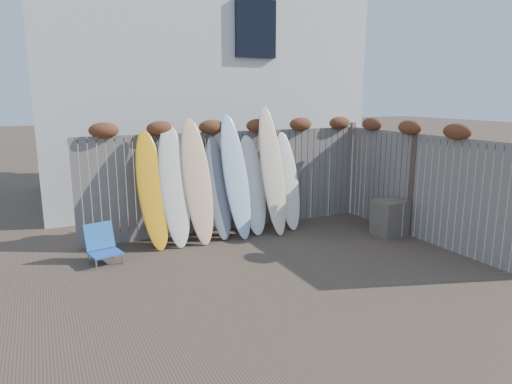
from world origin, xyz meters
name	(u,v)px	position (x,y,z in m)	size (l,w,h in m)	color
ground	(288,267)	(0.00, 0.00, 0.00)	(80.00, 80.00, 0.00)	#493A2D
back_fence	(233,172)	(0.06, 2.39, 1.18)	(6.05, 0.28, 2.24)	slate
right_fence	(421,180)	(2.99, 0.25, 1.14)	(0.28, 4.40, 2.24)	slate
house	(190,77)	(0.50, 6.50, 3.20)	(8.50, 5.50, 6.33)	silver
beach_chair	(102,245)	(-2.65, 1.52, 0.30)	(0.58, 0.60, 0.64)	blue
wooden_crate	(390,218)	(2.65, 0.65, 0.35)	(0.60, 0.50, 0.69)	brown
lattice_panel	(393,181)	(3.04, 1.07, 0.99)	(0.05, 1.32, 1.97)	#48352B
surfboard_0	(152,190)	(-1.69, 1.95, 1.05)	(0.52, 0.07, 2.18)	orange
surfboard_1	(174,185)	(-1.29, 1.95, 1.11)	(0.53, 0.07, 2.31)	silver
surfboard_2	(197,181)	(-0.86, 1.93, 1.15)	(0.53, 0.07, 2.39)	#F2C378
surfboard_3	(218,188)	(-0.43, 1.97, 0.97)	(0.45, 0.07, 2.02)	slate
surfboard_4	(236,176)	(-0.08, 1.93, 1.18)	(0.50, 0.07, 2.45)	#A3C0DF
surfboard_5	(252,185)	(0.29, 1.99, 0.97)	(0.53, 0.07, 2.01)	white
surfboard_6	(272,170)	(0.68, 1.88, 1.25)	(0.47, 0.07, 2.60)	beige
surfboard_7	(288,181)	(1.10, 2.00, 0.98)	(0.48, 0.07, 2.04)	white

